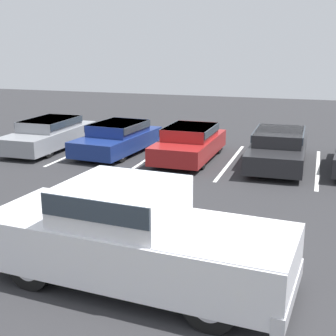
{
  "coord_description": "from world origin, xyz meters",
  "views": [
    {
      "loc": [
        2.63,
        -6.95,
        4.14
      ],
      "look_at": [
        -0.98,
        4.18,
        1.0
      ],
      "focal_mm": 50.0,
      "sensor_mm": 36.0,
      "label": 1
    }
  ],
  "objects_px": {
    "parked_sedan_c": "(190,142)",
    "parked_sedan_b": "(118,137)",
    "parked_sedan_a": "(50,133)",
    "parked_sedan_d": "(278,146)",
    "pickup_truck": "(137,236)",
    "wheel_stop_curb": "(131,136)"
  },
  "relations": [
    {
      "from": "parked_sedan_c",
      "to": "parked_sedan_b",
      "type": "bearing_deg",
      "value": -90.48
    },
    {
      "from": "parked_sedan_a",
      "to": "parked_sedan_c",
      "type": "distance_m",
      "value": 5.82
    },
    {
      "from": "parked_sedan_a",
      "to": "parked_sedan_d",
      "type": "relative_size",
      "value": 1.0
    },
    {
      "from": "parked_sedan_c",
      "to": "pickup_truck",
      "type": "bearing_deg",
      "value": 10.57
    },
    {
      "from": "parked_sedan_d",
      "to": "wheel_stop_curb",
      "type": "bearing_deg",
      "value": -114.24
    },
    {
      "from": "parked_sedan_b",
      "to": "parked_sedan_d",
      "type": "xyz_separation_m",
      "value": [
        6.06,
        0.04,
        0.02
      ]
    },
    {
      "from": "parked_sedan_d",
      "to": "parked_sedan_b",
      "type": "bearing_deg",
      "value": -90.31
    },
    {
      "from": "parked_sedan_a",
      "to": "parked_sedan_c",
      "type": "bearing_deg",
      "value": 90.67
    },
    {
      "from": "pickup_truck",
      "to": "parked_sedan_a",
      "type": "height_order",
      "value": "pickup_truck"
    },
    {
      "from": "pickup_truck",
      "to": "wheel_stop_curb",
      "type": "bearing_deg",
      "value": 117.31
    },
    {
      "from": "pickup_truck",
      "to": "parked_sedan_b",
      "type": "relative_size",
      "value": 1.25
    },
    {
      "from": "pickup_truck",
      "to": "parked_sedan_b",
      "type": "xyz_separation_m",
      "value": [
        -4.47,
        9.27,
        -0.27
      ]
    },
    {
      "from": "parked_sedan_d",
      "to": "wheel_stop_curb",
      "type": "relative_size",
      "value": 2.57
    },
    {
      "from": "parked_sedan_b",
      "to": "parked_sedan_c",
      "type": "xyz_separation_m",
      "value": [
        2.89,
        -0.06,
        0.01
      ]
    },
    {
      "from": "pickup_truck",
      "to": "parked_sedan_d",
      "type": "relative_size",
      "value": 1.15
    },
    {
      "from": "parked_sedan_b",
      "to": "wheel_stop_curb",
      "type": "xyz_separation_m",
      "value": [
        -0.69,
        2.98,
        -0.56
      ]
    },
    {
      "from": "parked_sedan_c",
      "to": "wheel_stop_curb",
      "type": "relative_size",
      "value": 2.29
    },
    {
      "from": "pickup_truck",
      "to": "parked_sedan_d",
      "type": "distance_m",
      "value": 9.44
    },
    {
      "from": "parked_sedan_d",
      "to": "wheel_stop_curb",
      "type": "distance_m",
      "value": 7.39
    },
    {
      "from": "pickup_truck",
      "to": "parked_sedan_a",
      "type": "xyz_separation_m",
      "value": [
        -7.41,
        9.14,
        -0.26
      ]
    },
    {
      "from": "pickup_truck",
      "to": "parked_sedan_c",
      "type": "relative_size",
      "value": 1.29
    },
    {
      "from": "pickup_truck",
      "to": "parked_sedan_c",
      "type": "bearing_deg",
      "value": 104.22
    }
  ]
}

